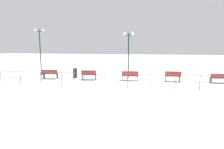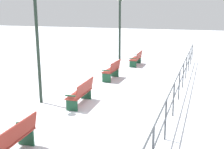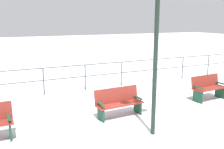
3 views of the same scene
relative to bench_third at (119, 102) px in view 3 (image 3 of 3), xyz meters
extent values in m
plane|color=white|center=(0.08, 0.00, -0.46)|extent=(80.00, 80.00, 0.00)
cube|color=#19472D|center=(0.22, -3.27, -0.23)|extent=(0.43, 0.05, 0.47)
cube|color=#19472D|center=(0.24, -3.27, 0.13)|extent=(0.43, 0.07, 0.04)
cube|color=maroon|center=(0.08, 0.00, -0.04)|extent=(0.55, 1.58, 0.04)
cube|color=maroon|center=(-0.15, -0.01, 0.21)|extent=(0.20, 1.56, 0.47)
cube|color=#19472D|center=(0.12, -0.67, -0.25)|extent=(0.42, 0.07, 0.42)
cube|color=#19472D|center=(0.05, 0.68, -0.25)|extent=(0.42, 0.07, 0.42)
cube|color=#19472D|center=(0.14, -0.67, 0.08)|extent=(0.42, 0.09, 0.04)
cube|color=#19472D|center=(0.07, 0.68, 0.08)|extent=(0.42, 0.09, 0.04)
cube|color=maroon|center=(-0.01, 3.90, 0.01)|extent=(0.59, 1.45, 0.04)
cube|color=maroon|center=(-0.26, 3.88, 0.25)|extent=(0.20, 1.43, 0.44)
cube|color=#19472D|center=(0.03, 3.29, -0.23)|extent=(0.46, 0.08, 0.47)
cube|color=#19472D|center=(-0.05, 4.51, -0.23)|extent=(0.46, 0.08, 0.47)
cube|color=#19472D|center=(0.05, 3.29, 0.13)|extent=(0.46, 0.10, 0.04)
cube|color=#19472D|center=(-0.03, 4.51, 0.13)|extent=(0.46, 0.10, 0.04)
cylinder|color=#1E2D23|center=(1.56, 0.27, 1.70)|extent=(0.11, 0.11, 4.34)
cylinder|color=#4C5156|center=(-3.33, -1.78, 0.10)|extent=(0.05, 0.05, 1.13)
cylinder|color=#4C5156|center=(-3.33, 0.00, 0.10)|extent=(0.05, 0.05, 1.13)
cylinder|color=#4C5156|center=(-3.33, 1.79, 0.10)|extent=(0.05, 0.05, 1.13)
cylinder|color=#4C5156|center=(-3.33, 3.58, 0.10)|extent=(0.05, 0.05, 1.13)
cylinder|color=#4C5156|center=(-3.33, 5.36, 0.10)|extent=(0.05, 0.05, 1.13)
cylinder|color=#4C5156|center=(-3.33, 7.15, 0.10)|extent=(0.05, 0.05, 1.13)
cylinder|color=#4C5156|center=(-3.33, 0.00, 0.66)|extent=(0.04, 21.44, 0.04)
cylinder|color=#4C5156|center=(-3.33, 0.00, 0.16)|extent=(0.04, 21.44, 0.04)
camera|label=1|loc=(-19.68, -1.08, 3.15)|focal=34.41mm
camera|label=2|loc=(-4.21, 8.70, 2.98)|focal=43.91mm
camera|label=3|loc=(6.86, -3.39, 2.60)|focal=40.28mm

